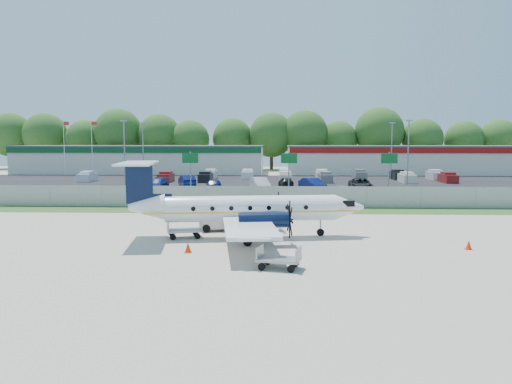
{
  "coord_description": "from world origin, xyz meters",
  "views": [
    {
      "loc": [
        1.49,
        -32.42,
        6.34
      ],
      "look_at": [
        0.0,
        6.0,
        2.3
      ],
      "focal_mm": 35.0,
      "sensor_mm": 36.0,
      "label": 1
    }
  ],
  "objects_px": {
    "aircraft": "(246,208)",
    "pushback_tug": "(219,222)",
    "baggage_cart_near": "(184,230)",
    "baggage_cart_far": "(279,259)"
  },
  "relations": [
    {
      "from": "baggage_cart_near",
      "to": "aircraft",
      "type": "bearing_deg",
      "value": 4.97
    },
    {
      "from": "pushback_tug",
      "to": "baggage_cart_near",
      "type": "distance_m",
      "value": 3.4
    },
    {
      "from": "aircraft",
      "to": "pushback_tug",
      "type": "bearing_deg",
      "value": 129.93
    },
    {
      "from": "aircraft",
      "to": "pushback_tug",
      "type": "xyz_separation_m",
      "value": [
        -2.07,
        2.47,
        -1.3
      ]
    },
    {
      "from": "pushback_tug",
      "to": "baggage_cart_near",
      "type": "relative_size",
      "value": 1.06
    },
    {
      "from": "aircraft",
      "to": "pushback_tug",
      "type": "height_order",
      "value": "aircraft"
    },
    {
      "from": "aircraft",
      "to": "pushback_tug",
      "type": "relative_size",
      "value": 6.13
    },
    {
      "from": "aircraft",
      "to": "baggage_cart_near",
      "type": "distance_m",
      "value": 4.21
    },
    {
      "from": "baggage_cart_near",
      "to": "baggage_cart_far",
      "type": "height_order",
      "value": "baggage_cart_near"
    },
    {
      "from": "baggage_cart_far",
      "to": "pushback_tug",
      "type": "bearing_deg",
      "value": 111.9
    }
  ]
}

